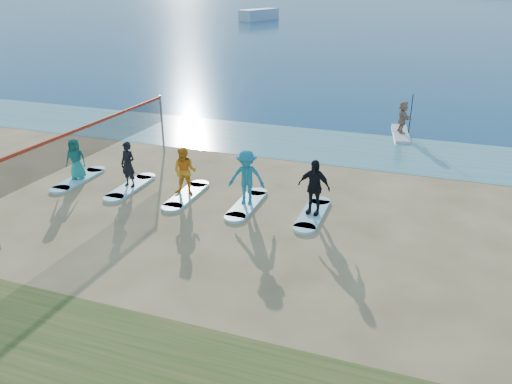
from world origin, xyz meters
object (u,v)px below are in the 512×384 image
(paddleboard, at_px, (401,133))
(student_0, at_px, (76,159))
(boat_offshore_a, at_px, (259,20))
(surfboard_3, at_px, (247,204))
(surfboard_1, at_px, (131,187))
(surfboard_2, at_px, (186,195))
(student_3, at_px, (247,177))
(volleyball_net, at_px, (93,139))
(student_4, at_px, (314,187))
(surfboard_0, at_px, (79,179))
(surfboard_4, at_px, (312,214))
(paddleboarder, at_px, (403,117))
(student_1, at_px, (128,165))
(student_2, at_px, (185,171))

(paddleboard, relative_size, student_0, 1.95)
(boat_offshore_a, xyz_separation_m, surfboard_3, (26.24, -76.29, 0.04))
(surfboard_1, relative_size, surfboard_2, 1.00)
(student_3, bearing_deg, volleyball_net, 174.25)
(student_0, relative_size, surfboard_2, 0.70)
(student_3, height_order, student_4, student_3)
(volleyball_net, height_order, surfboard_0, volleyball_net)
(surfboard_1, height_order, surfboard_4, same)
(volleyball_net, relative_size, surfboard_0, 4.13)
(paddleboard, xyz_separation_m, surfboard_1, (-8.64, -10.21, -0.01))
(paddleboarder, xyz_separation_m, surfboard_1, (-8.64, -10.21, -0.83))
(student_1, bearing_deg, paddleboarder, 58.64)
(paddleboard, distance_m, paddleboarder, 0.82)
(surfboard_1, bearing_deg, surfboard_0, 180.00)
(surfboard_2, distance_m, student_3, 2.44)
(surfboard_4, bearing_deg, surfboard_0, 180.00)
(boat_offshore_a, height_order, student_1, student_1)
(surfboard_1, height_order, student_1, student_1)
(boat_offshore_a, xyz_separation_m, student_2, (23.99, -76.29, 0.93))
(student_0, bearing_deg, paddleboarder, 28.17)
(surfboard_0, bearing_deg, volleyball_net, -22.33)
(student_3, xyz_separation_m, surfboard_4, (2.24, 0.00, -0.96))
(student_0, height_order, student_3, student_3)
(student_1, bearing_deg, surfboard_1, 0.00)
(student_0, bearing_deg, paddleboard, 28.17)
(student_0, xyz_separation_m, student_1, (2.24, 0.00, 0.05))
(boat_offshore_a, bearing_deg, student_0, -59.55)
(student_0, bearing_deg, student_3, -14.99)
(student_3, bearing_deg, student_2, 168.57)
(surfboard_2, bearing_deg, student_3, 0.00)
(surfboard_1, distance_m, student_1, 0.86)
(surfboard_2, relative_size, surfboard_3, 1.00)
(surfboard_3, bearing_deg, surfboard_0, 180.00)
(volleyball_net, distance_m, paddleboarder, 14.43)
(surfboard_2, height_order, student_4, student_4)
(surfboard_3, xyz_separation_m, surfboard_4, (2.24, 0.00, 0.00))
(volleyball_net, height_order, surfboard_1, volleyball_net)
(surfboard_2, xyz_separation_m, student_3, (2.24, 0.00, 0.96))
(paddleboard, distance_m, surfboard_3, 11.02)
(surfboard_1, distance_m, surfboard_3, 4.49)
(volleyball_net, xyz_separation_m, surfboard_0, (-1.31, 0.54, -1.86))
(student_2, distance_m, surfboard_4, 4.57)
(paddleboard, distance_m, student_3, 11.06)
(paddleboarder, distance_m, student_1, 13.37)
(student_1, bearing_deg, volleyball_net, -141.11)
(volleyball_net, bearing_deg, surfboard_3, 5.67)
(volleyball_net, bearing_deg, surfboard_0, 157.67)
(student_0, height_order, surfboard_1, student_0)
(student_1, xyz_separation_m, student_2, (2.24, 0.00, 0.03))
(student_0, bearing_deg, boat_offshore_a, 89.35)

